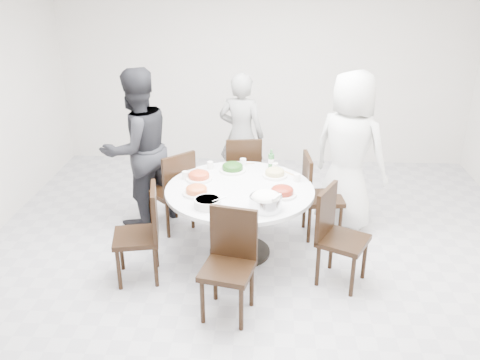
# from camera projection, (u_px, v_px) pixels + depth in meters

# --- Properties ---
(floor) EXTENTS (6.00, 6.00, 0.01)m
(floor) POSITION_uv_depth(u_px,v_px,m) (258.00, 266.00, 5.16)
(floor) COLOR #B5B4B9
(floor) RESTS_ON ground
(wall_back) EXTENTS (6.00, 0.01, 2.80)m
(wall_back) POSITION_uv_depth(u_px,v_px,m) (265.00, 70.00, 7.35)
(wall_back) COLOR silver
(wall_back) RESTS_ON ground
(dining_table) EXTENTS (1.50, 1.50, 0.75)m
(dining_table) POSITION_uv_depth(u_px,v_px,m) (240.00, 221.00, 5.25)
(dining_table) COLOR white
(dining_table) RESTS_ON floor
(chair_ne) EXTENTS (0.46, 0.46, 0.95)m
(chair_ne) POSITION_uv_depth(u_px,v_px,m) (323.00, 196.00, 5.57)
(chair_ne) COLOR black
(chair_ne) RESTS_ON floor
(chair_n) EXTENTS (0.46, 0.46, 0.95)m
(chair_n) POSITION_uv_depth(u_px,v_px,m) (243.00, 171.00, 6.22)
(chair_n) COLOR black
(chair_n) RESTS_ON floor
(chair_nw) EXTENTS (0.59, 0.59, 0.95)m
(chair_nw) POSITION_uv_depth(u_px,v_px,m) (171.00, 190.00, 5.73)
(chair_nw) COLOR black
(chair_nw) RESTS_ON floor
(chair_sw) EXTENTS (0.50, 0.50, 0.95)m
(chair_sw) POSITION_uv_depth(u_px,v_px,m) (136.00, 235.00, 4.79)
(chair_sw) COLOR black
(chair_sw) RESTS_ON floor
(chair_s) EXTENTS (0.50, 0.50, 0.95)m
(chair_s) POSITION_uv_depth(u_px,v_px,m) (227.00, 268.00, 4.28)
(chair_s) COLOR black
(chair_s) RESTS_ON floor
(chair_se) EXTENTS (0.57, 0.57, 0.95)m
(chair_se) POSITION_uv_depth(u_px,v_px,m) (344.00, 238.00, 4.73)
(chair_se) COLOR black
(chair_se) RESTS_ON floor
(diner_right) EXTENTS (1.05, 0.98, 1.81)m
(diner_right) POSITION_uv_depth(u_px,v_px,m) (349.00, 151.00, 5.64)
(diner_right) COLOR silver
(diner_right) RESTS_ON floor
(diner_middle) EXTENTS (0.67, 0.52, 1.62)m
(diner_middle) POSITION_uv_depth(u_px,v_px,m) (241.00, 136.00, 6.44)
(diner_middle) COLOR black
(diner_middle) RESTS_ON floor
(diner_left) EXTENTS (1.11, 1.11, 1.82)m
(diner_left) POSITION_uv_depth(u_px,v_px,m) (138.00, 148.00, 5.71)
(diner_left) COLOR black
(diner_left) RESTS_ON floor
(dish_greens) EXTENTS (0.29, 0.29, 0.07)m
(dish_greens) POSITION_uv_depth(u_px,v_px,m) (233.00, 168.00, 5.50)
(dish_greens) COLOR white
(dish_greens) RESTS_ON dining_table
(dish_pale) EXTENTS (0.26, 0.26, 0.07)m
(dish_pale) POSITION_uv_depth(u_px,v_px,m) (275.00, 174.00, 5.36)
(dish_pale) COLOR white
(dish_pale) RESTS_ON dining_table
(dish_orange) EXTENTS (0.28, 0.28, 0.07)m
(dish_orange) POSITION_uv_depth(u_px,v_px,m) (199.00, 176.00, 5.29)
(dish_orange) COLOR white
(dish_orange) RESTS_ON dining_table
(dish_redbrown) EXTENTS (0.28, 0.28, 0.07)m
(dish_redbrown) POSITION_uv_depth(u_px,v_px,m) (282.00, 192.00, 4.93)
(dish_redbrown) COLOR white
(dish_redbrown) RESTS_ON dining_table
(dish_tofu) EXTENTS (0.27, 0.27, 0.07)m
(dish_tofu) POSITION_uv_depth(u_px,v_px,m) (197.00, 191.00, 4.96)
(dish_tofu) COLOR white
(dish_tofu) RESTS_ON dining_table
(rice_bowl) EXTENTS (0.30, 0.30, 0.13)m
(rice_bowl) POSITION_uv_depth(u_px,v_px,m) (266.00, 203.00, 4.65)
(rice_bowl) COLOR silver
(rice_bowl) RESTS_ON dining_table
(soup_bowl) EXTENTS (0.25, 0.25, 0.08)m
(soup_bowl) POSITION_uv_depth(u_px,v_px,m) (208.00, 203.00, 4.71)
(soup_bowl) COLOR white
(soup_bowl) RESTS_ON dining_table
(beverage_bottle) EXTENTS (0.06, 0.06, 0.23)m
(beverage_bottle) POSITION_uv_depth(u_px,v_px,m) (271.00, 160.00, 5.52)
(beverage_bottle) COLOR #2A6A30
(beverage_bottle) RESTS_ON dining_table
(tea_cups) EXTENTS (0.07, 0.07, 0.08)m
(tea_cups) POSITION_uv_depth(u_px,v_px,m) (243.00, 163.00, 5.62)
(tea_cups) COLOR white
(tea_cups) RESTS_ON dining_table
(chopsticks) EXTENTS (0.24, 0.04, 0.01)m
(chopsticks) POSITION_uv_depth(u_px,v_px,m) (244.00, 163.00, 5.71)
(chopsticks) COLOR tan
(chopsticks) RESTS_ON dining_table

